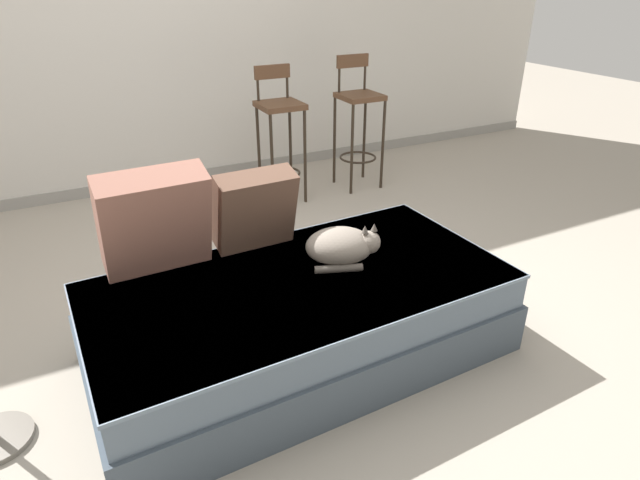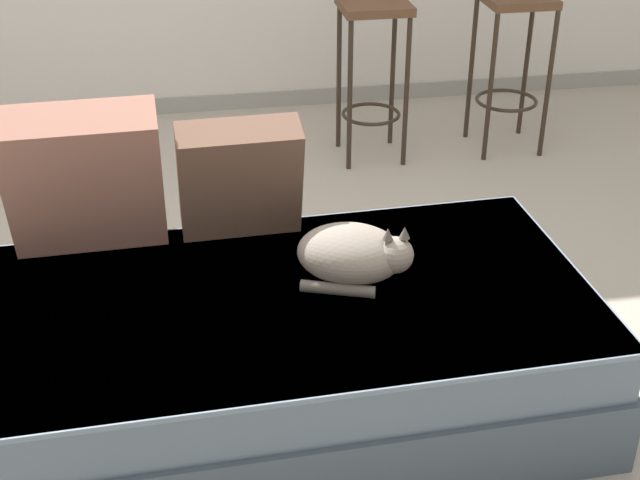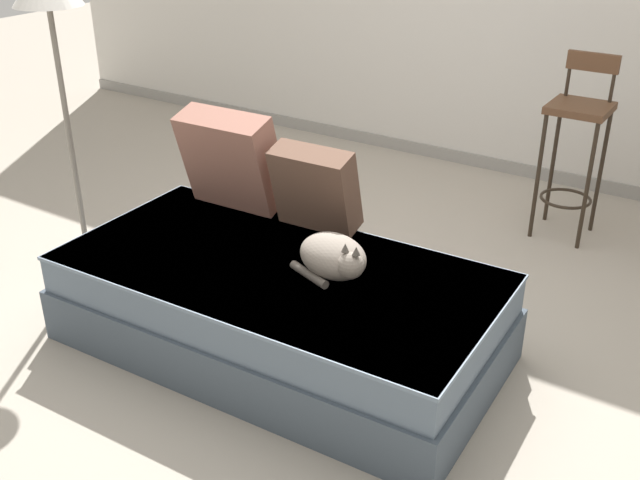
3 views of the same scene
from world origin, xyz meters
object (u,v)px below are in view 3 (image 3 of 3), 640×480
object	(u,v)px
throw_pillow_corner	(231,160)
floor_lamp	(50,12)
couch	(279,307)
cat	(334,257)
bar_stool_near_window	(577,134)
throw_pillow_middle	(315,188)

from	to	relation	value
throw_pillow_corner	floor_lamp	world-z (taller)	floor_lamp
couch	cat	size ratio (longest dim) A/B	5.06
couch	bar_stool_near_window	distance (m)	2.02
couch	bar_stool_near_window	xyz separation A→B (m)	(0.70, 1.86, 0.39)
couch	cat	world-z (taller)	cat
throw_pillow_corner	cat	distance (m)	0.86
couch	floor_lamp	distance (m)	1.72
bar_stool_near_window	floor_lamp	xyz separation A→B (m)	(-2.01, -1.80, 0.72)
couch	throw_pillow_corner	size ratio (longest dim) A/B	3.88
throw_pillow_corner	floor_lamp	distance (m)	1.06
couch	throw_pillow_corner	xyz separation A→B (m)	(-0.54, 0.37, 0.45)
bar_stool_near_window	couch	bearing A→B (deg)	-110.76
couch	cat	bearing A→B (deg)	13.25
throw_pillow_corner	couch	bearing A→B (deg)	-34.68
couch	bar_stool_near_window	bearing A→B (deg)	69.24
floor_lamp	throw_pillow_corner	bearing A→B (deg)	22.16
bar_stool_near_window	floor_lamp	distance (m)	2.79
throw_pillow_corner	throw_pillow_middle	size ratio (longest dim) A/B	1.22
cat	bar_stool_near_window	bearing A→B (deg)	75.72
cat	throw_pillow_middle	bearing A→B (deg)	133.01
throw_pillow_middle	bar_stool_near_window	xyz separation A→B (m)	(0.76, 1.47, -0.02)
throw_pillow_middle	floor_lamp	size ratio (longest dim) A/B	0.26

